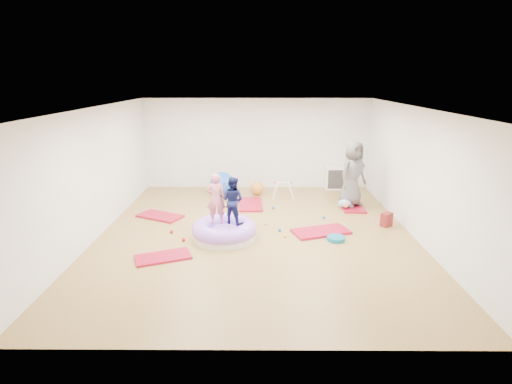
{
  "coord_description": "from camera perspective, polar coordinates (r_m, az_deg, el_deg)",
  "views": [
    {
      "loc": [
        0.05,
        -8.41,
        3.42
      ],
      "look_at": [
        0.0,
        0.3,
        0.9
      ],
      "focal_mm": 28.0,
      "sensor_mm": 36.0,
      "label": 1
    }
  ],
  "objects": [
    {
      "name": "adult_caregiver",
      "position": [
        10.99,
        13.63,
        2.57
      ],
      "size": [
        1.03,
        0.96,
        1.76
      ],
      "primitive_type": "imported",
      "rotation": [
        0.0,
        0.0,
        0.63
      ],
      "color": "#565656",
      "rests_on": "gym_mat_rear_right"
    },
    {
      "name": "backpack",
      "position": [
        9.97,
        18.15,
        -3.77
      ],
      "size": [
        0.32,
        0.31,
        0.32
      ],
      "primitive_type": "cube",
      "rotation": [
        0.0,
        0.0,
        0.71
      ],
      "color": "red",
      "rests_on": "ground"
    },
    {
      "name": "exercise_ball_orange",
      "position": [
        11.98,
        0.16,
        0.55
      ],
      "size": [
        0.4,
        0.4,
        0.4
      ],
      "primitive_type": "sphere",
      "color": "orange",
      "rests_on": "ground"
    },
    {
      "name": "gym_mat_center_back",
      "position": [
        11.06,
        -0.8,
        -1.75
      ],
      "size": [
        0.69,
        1.28,
        0.05
      ],
      "primitive_type": "cube",
      "rotation": [
        0.0,
        0.0,
        1.62
      ],
      "color": "maroon",
      "rests_on": "ground"
    },
    {
      "name": "gym_mat_mid_left",
      "position": [
        10.42,
        -13.54,
        -3.36
      ],
      "size": [
        1.26,
        1.01,
        0.05
      ],
      "primitive_type": "cube",
      "rotation": [
        0.0,
        0.0,
        -0.46
      ],
      "color": "maroon",
      "rests_on": "ground"
    },
    {
      "name": "yellow_toy",
      "position": [
        8.56,
        -5.67,
        -7.37
      ],
      "size": [
        0.22,
        0.22,
        0.03
      ],
      "primitive_type": "cylinder",
      "color": "yellow",
      "rests_on": "ground"
    },
    {
      "name": "gym_mat_right",
      "position": [
        9.26,
        9.25,
        -5.59
      ],
      "size": [
        1.41,
        1.01,
        0.05
      ],
      "primitive_type": "cube",
      "rotation": [
        0.0,
        0.0,
        0.33
      ],
      "color": "maroon",
      "rests_on": "ground"
    },
    {
      "name": "inflatable_cushion",
      "position": [
        8.79,
        -4.55,
        -5.58
      ],
      "size": [
        1.42,
        1.42,
        0.45
      ],
      "rotation": [
        0.0,
        0.0,
        0.17
      ],
      "color": "silver",
      "rests_on": "ground"
    },
    {
      "name": "gym_mat_rear_right",
      "position": [
        11.21,
        13.55,
        -1.96
      ],
      "size": [
        0.63,
        1.18,
        0.05
      ],
      "primitive_type": "cube",
      "rotation": [
        0.0,
        0.0,
        1.52
      ],
      "color": "maroon",
      "rests_on": "ground"
    },
    {
      "name": "infant_play_gym",
      "position": [
        11.65,
        3.87,
        0.67
      ],
      "size": [
        0.63,
        0.6,
        0.48
      ],
      "rotation": [
        0.0,
        0.0,
        -0.36
      ],
      "color": "white",
      "rests_on": "ground"
    },
    {
      "name": "ball_pit_balls",
      "position": [
        9.55,
        -0.86,
        -4.6
      ],
      "size": [
        3.69,
        2.47,
        0.08
      ],
      "color": "yellow",
      "rests_on": "ground"
    },
    {
      "name": "balance_disc",
      "position": [
        8.88,
        11.36,
        -6.54
      ],
      "size": [
        0.39,
        0.39,
        0.09
      ],
      "primitive_type": "cylinder",
      "color": "#0F6483",
      "rests_on": "ground"
    },
    {
      "name": "infant",
      "position": [
        10.93,
        12.58,
        -1.62
      ],
      "size": [
        0.37,
        0.37,
        0.22
      ],
      "color": "#8DC5EA",
      "rests_on": "gym_mat_rear_right"
    },
    {
      "name": "gym_mat_front_left",
      "position": [
        8.13,
        -13.13,
        -9.03
      ],
      "size": [
        1.18,
        0.89,
        0.04
      ],
      "primitive_type": "cube",
      "rotation": [
        0.0,
        0.0,
        0.38
      ],
      "color": "maroon",
      "rests_on": "ground"
    },
    {
      "name": "room",
      "position": [
        8.65,
        -0.01,
        2.63
      ],
      "size": [
        7.01,
        8.01,
        2.81
      ],
      "color": "olive",
      "rests_on": "ground"
    },
    {
      "name": "child_navy",
      "position": [
        8.53,
        -3.37,
        -0.88
      ],
      "size": [
        0.62,
        0.57,
        1.04
      ],
      "primitive_type": "imported",
      "rotation": [
        0.0,
        0.0,
        2.69
      ],
      "color": "#121643",
      "rests_on": "inflatable_cushion"
    },
    {
      "name": "exercise_ball_blue",
      "position": [
        11.87,
        -4.87,
        1.14
      ],
      "size": [
        0.72,
        0.72,
        0.72
      ],
      "primitive_type": "sphere",
      "color": "blue",
      "rests_on": "ground"
    },
    {
      "name": "cube_shelf",
      "position": [
        12.82,
        11.44,
        1.94
      ],
      "size": [
        0.69,
        0.34,
        0.69
      ],
      "color": "white",
      "rests_on": "ground"
    },
    {
      "name": "child_pink",
      "position": [
        8.53,
        -5.74,
        -0.63
      ],
      "size": [
        0.42,
        0.29,
        1.12
      ],
      "primitive_type": "imported",
      "rotation": [
        0.0,
        0.0,
        3.19
      ],
      "color": "#C76377",
      "rests_on": "inflatable_cushion"
    }
  ]
}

